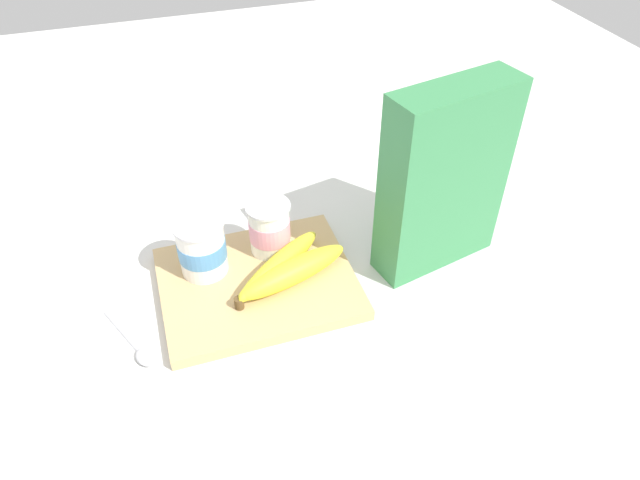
{
  "coord_description": "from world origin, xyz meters",
  "views": [
    {
      "loc": [
        -0.1,
        -0.61,
        0.63
      ],
      "look_at": [
        0.1,
        0.0,
        0.07
      ],
      "focal_mm": 32.14,
      "sensor_mm": 36.0,
      "label": 1
    }
  ],
  "objects_px": {
    "yogurt_cup_front": "(202,247)",
    "spoon": "(136,346)",
    "yogurt_cup_back": "(269,228)",
    "banana_bunch": "(287,268)",
    "cereal_box": "(444,180)",
    "cutting_board": "(258,283)"
  },
  "relations": [
    {
      "from": "banana_bunch",
      "to": "cutting_board",
      "type": "bearing_deg",
      "value": 166.7
    },
    {
      "from": "cereal_box",
      "to": "yogurt_cup_front",
      "type": "height_order",
      "value": "cereal_box"
    },
    {
      "from": "spoon",
      "to": "yogurt_cup_back",
      "type": "bearing_deg",
      "value": 28.5
    },
    {
      "from": "yogurt_cup_front",
      "to": "yogurt_cup_back",
      "type": "relative_size",
      "value": 1.03
    },
    {
      "from": "yogurt_cup_back",
      "to": "banana_bunch",
      "type": "height_order",
      "value": "yogurt_cup_back"
    },
    {
      "from": "cereal_box",
      "to": "yogurt_cup_back",
      "type": "height_order",
      "value": "cereal_box"
    },
    {
      "from": "yogurt_cup_back",
      "to": "banana_bunch",
      "type": "bearing_deg",
      "value": -84.19
    },
    {
      "from": "yogurt_cup_front",
      "to": "spoon",
      "type": "bearing_deg",
      "value": -137.24
    },
    {
      "from": "yogurt_cup_front",
      "to": "spoon",
      "type": "distance_m",
      "value": 0.17
    },
    {
      "from": "yogurt_cup_back",
      "to": "banana_bunch",
      "type": "xyz_separation_m",
      "value": [
        0.01,
        -0.07,
        -0.02
      ]
    },
    {
      "from": "yogurt_cup_back",
      "to": "spoon",
      "type": "distance_m",
      "value": 0.26
    },
    {
      "from": "cutting_board",
      "to": "spoon",
      "type": "relative_size",
      "value": 2.25
    },
    {
      "from": "cutting_board",
      "to": "cereal_box",
      "type": "distance_m",
      "value": 0.32
    },
    {
      "from": "cereal_box",
      "to": "yogurt_cup_back",
      "type": "xyz_separation_m",
      "value": [
        -0.25,
        0.07,
        -0.09
      ]
    },
    {
      "from": "yogurt_cup_front",
      "to": "spoon",
      "type": "xyz_separation_m",
      "value": [
        -0.12,
        -0.11,
        -0.06
      ]
    },
    {
      "from": "yogurt_cup_front",
      "to": "yogurt_cup_back",
      "type": "bearing_deg",
      "value": 7.45
    },
    {
      "from": "yogurt_cup_back",
      "to": "spoon",
      "type": "bearing_deg",
      "value": -151.5
    },
    {
      "from": "banana_bunch",
      "to": "spoon",
      "type": "xyz_separation_m",
      "value": [
        -0.23,
        -0.05,
        -0.03
      ]
    },
    {
      "from": "yogurt_cup_front",
      "to": "banana_bunch",
      "type": "relative_size",
      "value": 0.47
    },
    {
      "from": "cutting_board",
      "to": "yogurt_cup_front",
      "type": "bearing_deg",
      "value": 147.35
    },
    {
      "from": "yogurt_cup_front",
      "to": "banana_bunch",
      "type": "height_order",
      "value": "yogurt_cup_front"
    },
    {
      "from": "cereal_box",
      "to": "banana_bunch",
      "type": "xyz_separation_m",
      "value": [
        -0.24,
        0.01,
        -0.11
      ]
    }
  ]
}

